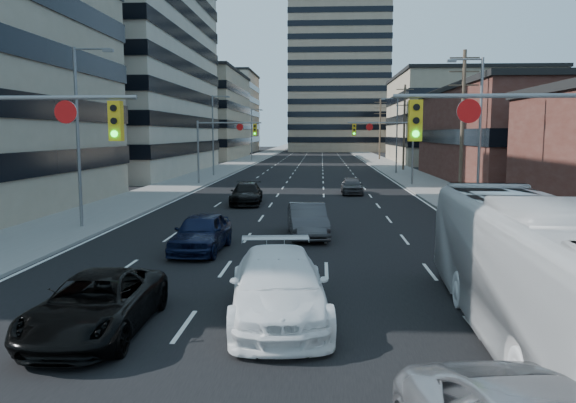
% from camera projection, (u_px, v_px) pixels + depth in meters
% --- Properties ---
extents(road_surface, '(18.00, 300.00, 0.02)m').
position_uv_depth(road_surface, '(315.00, 153.00, 136.80)').
color(road_surface, black).
rests_on(road_surface, ground).
extents(sidewalk_left, '(5.00, 300.00, 0.15)m').
position_uv_depth(sidewalk_left, '(268.00, 153.00, 137.47)').
color(sidewalk_left, slate).
rests_on(sidewalk_left, ground).
extents(sidewalk_right, '(5.00, 300.00, 0.15)m').
position_uv_depth(sidewalk_right, '(362.00, 153.00, 136.12)').
color(sidewalk_right, slate).
rests_on(sidewalk_right, ground).
extents(office_left_mid, '(26.00, 34.00, 28.00)m').
position_uv_depth(office_left_mid, '(84.00, 56.00, 67.33)').
color(office_left_mid, '#ADA089').
rests_on(office_left_mid, ground).
extents(office_left_far, '(20.00, 30.00, 16.00)m').
position_uv_depth(office_left_far, '(188.00, 117.00, 107.52)').
color(office_left_far, gray).
rests_on(office_left_far, ground).
extents(storefront_right_mid, '(20.00, 30.00, 9.00)m').
position_uv_depth(storefront_right_mid, '(548.00, 137.00, 55.57)').
color(storefront_right_mid, '#472119').
rests_on(storefront_right_mid, ground).
extents(office_right_far, '(22.00, 28.00, 14.00)m').
position_uv_depth(office_right_far, '(463.00, 120.00, 92.87)').
color(office_right_far, gray).
rests_on(office_right_far, ground).
extents(apartment_tower, '(26.00, 26.00, 58.00)m').
position_uv_depth(apartment_tower, '(338.00, 44.00, 152.78)').
color(apartment_tower, gray).
rests_on(apartment_tower, ground).
extents(bg_block_left, '(24.00, 24.00, 20.00)m').
position_uv_depth(bg_block_left, '(209.00, 114.00, 147.15)').
color(bg_block_left, '#ADA089').
rests_on(bg_block_left, ground).
extents(bg_block_right, '(22.00, 22.00, 12.00)m').
position_uv_depth(bg_block_right, '(449.00, 128.00, 134.20)').
color(bg_block_right, gray).
rests_on(bg_block_right, ground).
extents(signal_near_left, '(6.59, 0.33, 6.00)m').
position_uv_depth(signal_near_left, '(1.00, 151.00, 15.82)').
color(signal_near_left, slate).
rests_on(signal_near_left, ground).
extents(signal_near_right, '(6.59, 0.33, 6.00)m').
position_uv_depth(signal_near_right, '(541.00, 152.00, 14.94)').
color(signal_near_right, slate).
rests_on(signal_near_right, ground).
extents(signal_far_left, '(6.09, 0.33, 6.00)m').
position_uv_depth(signal_far_left, '(222.00, 139.00, 52.50)').
color(signal_far_left, slate).
rests_on(signal_far_left, ground).
extents(signal_far_right, '(6.09, 0.33, 6.00)m').
position_uv_depth(signal_far_right, '(388.00, 139.00, 51.60)').
color(signal_far_right, slate).
rests_on(signal_far_right, ground).
extents(utility_pole_block, '(2.20, 0.28, 11.00)m').
position_uv_depth(utility_pole_block, '(462.00, 121.00, 42.24)').
color(utility_pole_block, '#4C3D2D').
rests_on(utility_pole_block, ground).
extents(utility_pole_midblock, '(2.20, 0.28, 11.00)m').
position_uv_depth(utility_pole_midblock, '(404.00, 126.00, 71.97)').
color(utility_pole_midblock, '#4C3D2D').
rests_on(utility_pole_midblock, ground).
extents(utility_pole_distant, '(2.20, 0.28, 11.00)m').
position_uv_depth(utility_pole_distant, '(380.00, 128.00, 101.70)').
color(utility_pole_distant, '#4C3D2D').
rests_on(utility_pole_distant, ground).
extents(streetlight_left_near, '(2.03, 0.22, 9.00)m').
position_uv_depth(streetlight_left_near, '(81.00, 129.00, 27.79)').
color(streetlight_left_near, slate).
rests_on(streetlight_left_near, ground).
extents(streetlight_left_mid, '(2.03, 0.22, 9.00)m').
position_uv_depth(streetlight_left_mid, '(214.00, 131.00, 62.48)').
color(streetlight_left_mid, slate).
rests_on(streetlight_left_mid, ground).
extents(streetlight_left_far, '(2.03, 0.22, 9.00)m').
position_uv_depth(streetlight_left_far, '(253.00, 132.00, 97.16)').
color(streetlight_left_far, slate).
rests_on(streetlight_left_far, ground).
extents(streetlight_right_near, '(2.03, 0.22, 9.00)m').
position_uv_depth(streetlight_right_near, '(477.00, 129.00, 31.54)').
color(streetlight_right_near, slate).
rests_on(streetlight_right_near, ground).
extents(streetlight_right_far, '(2.03, 0.22, 9.00)m').
position_uv_depth(streetlight_right_far, '(396.00, 131.00, 66.22)').
color(streetlight_right_far, slate).
rests_on(streetlight_right_far, ground).
extents(black_pickup, '(2.47, 5.19, 1.43)m').
position_uv_depth(black_pickup, '(96.00, 304.00, 13.50)').
color(black_pickup, black).
rests_on(black_pickup, ground).
extents(white_van, '(3.08, 6.24, 1.75)m').
position_uv_depth(white_van, '(278.00, 286.00, 14.52)').
color(white_van, white).
rests_on(white_van, ground).
extents(transit_bus, '(3.37, 12.21, 3.37)m').
position_uv_depth(transit_bus, '(539.00, 270.00, 12.89)').
color(transit_bus, silver).
rests_on(transit_bus, ground).
extents(sedan_blue, '(2.08, 4.75, 1.59)m').
position_uv_depth(sedan_blue, '(201.00, 232.00, 22.86)').
color(sedan_blue, black).
rests_on(sedan_blue, ground).
extents(sedan_grey_center, '(2.17, 4.88, 1.56)m').
position_uv_depth(sedan_grey_center, '(307.00, 220.00, 26.14)').
color(sedan_grey_center, '#373739').
rests_on(sedan_grey_center, ground).
extents(sedan_black_far, '(2.31, 5.13, 1.46)m').
position_uv_depth(sedan_black_far, '(246.00, 194.00, 38.15)').
color(sedan_black_far, black).
rests_on(sedan_black_far, ground).
extents(sedan_grey_right, '(1.69, 4.10, 1.39)m').
position_uv_depth(sedan_grey_right, '(352.00, 186.00, 44.56)').
color(sedan_grey_right, '#39393C').
rests_on(sedan_grey_right, ground).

